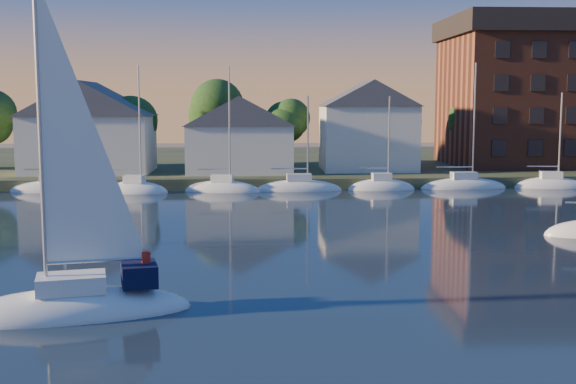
{
  "coord_description": "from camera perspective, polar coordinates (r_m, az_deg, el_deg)",
  "views": [
    {
      "loc": [
        -4.85,
        -19.77,
        8.48
      ],
      "look_at": [
        -2.69,
        22.0,
        3.24
      ],
      "focal_mm": 45.0,
      "sensor_mm": 36.0,
      "label": 1
    }
  ],
  "objects": [
    {
      "name": "shoreline_land",
      "position": [
        95.28,
        -0.02,
        2.03
      ],
      "size": [
        160.0,
        50.0,
        2.0
      ],
      "primitive_type": "cube",
      "color": "#2D3921",
      "rests_on": "ground"
    },
    {
      "name": "wooden_dock",
      "position": [
        72.43,
        0.91,
        0.41
      ],
      "size": [
        120.0,
        3.0,
        1.0
      ],
      "primitive_type": "cube",
      "color": "brown",
      "rests_on": "ground"
    },
    {
      "name": "clubhouse_west",
      "position": [
        79.68,
        -15.44,
        5.05
      ],
      "size": [
        13.65,
        9.45,
        9.64
      ],
      "color": "beige",
      "rests_on": "shoreline_land"
    },
    {
      "name": "clubhouse_centre",
      "position": [
        76.85,
        -3.82,
        4.63
      ],
      "size": [
        11.55,
        8.4,
        8.08
      ],
      "color": "beige",
      "rests_on": "shoreline_land"
    },
    {
      "name": "clubhouse_east",
      "position": [
        79.85,
        6.33,
        5.31
      ],
      "size": [
        10.5,
        8.4,
        9.8
      ],
      "color": "beige",
      "rests_on": "shoreline_land"
    },
    {
      "name": "tree_line",
      "position": [
        83.07,
        1.79,
        6.23
      ],
      "size": [
        93.4,
        5.4,
        8.9
      ],
      "color": "#322417",
      "rests_on": "shoreline_land"
    },
    {
      "name": "moored_fleet",
      "position": [
        69.45,
        1.07,
        0.21
      ],
      "size": [
        87.5,
        2.4,
        12.05
      ],
      "color": "white",
      "rests_on": "ground"
    },
    {
      "name": "hero_sailboat",
      "position": [
        30.38,
        -16.42,
        -8.18
      ],
      "size": [
        9.94,
        5.06,
        14.72
      ],
      "rotation": [
        0.0,
        0.0,
        3.36
      ],
      "color": "white",
      "rests_on": "ground"
    }
  ]
}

